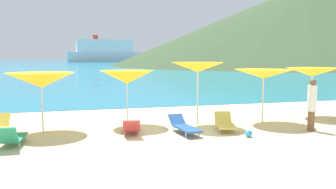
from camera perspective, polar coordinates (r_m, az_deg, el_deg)
name	(u,v)px	position (r m, az deg, el deg)	size (l,w,h in m)	color
ground_plane	(131,103)	(19.90, -6.36, -1.54)	(50.00, 100.00, 0.30)	beige
ocean_water	(83,62)	(236.60, -14.36, 5.43)	(650.00, 440.00, 0.02)	teal
headland_hill	(300,26)	(130.17, 21.79, 10.85)	(135.14, 135.14, 27.97)	#384C2D
umbrella_1	(41,80)	(11.96, -20.99, 2.31)	(2.46, 2.46, 2.05)	silver
umbrella_2	(127,77)	(12.46, -7.07, 2.98)	(2.01, 2.01, 2.08)	silver
umbrella_3	(198,67)	(12.41, 5.15, 4.68)	(2.00, 2.00, 2.39)	silver
umbrella_4	(264,74)	(13.34, 16.14, 3.41)	(2.45, 2.45, 2.11)	silver
umbrella_5	(312,72)	(15.44, 23.59, 3.55)	(2.35, 2.35, 2.13)	silver
lounge_chair_2	(225,123)	(11.86, 9.76, -4.89)	(0.95, 1.51, 0.59)	#D8BF4C
lounge_chair_3	(11,137)	(10.63, -25.38, -6.63)	(0.67, 1.60, 0.70)	#268C66
lounge_chair_4	(132,127)	(11.14, -6.28, -5.61)	(0.77, 1.53, 0.60)	#A53333
lounge_chair_5	(184,126)	(11.24, 2.78, -5.44)	(0.75, 1.75, 0.55)	#1E478C
beachgoer_0	(312,103)	(12.56, 23.52, -1.38)	(0.31, 0.31, 1.82)	brown
beach_ball	(249,133)	(11.06, 13.70, -6.53)	(0.24, 0.24, 0.24)	#3399D8
cruise_ship	(105,52)	(239.52, -10.79, 7.18)	(52.97, 15.85, 18.59)	silver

